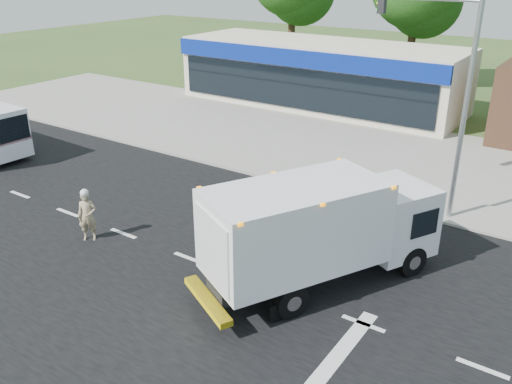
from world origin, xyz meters
TOP-DOWN VIEW (x-y plane):
  - ground at (0.00, 0.00)m, footprint 120.00×120.00m
  - road_asphalt at (0.00, 0.00)m, footprint 60.00×14.00m
  - sidewalk at (0.00, 8.20)m, footprint 60.00×2.40m
  - parking_apron at (0.00, 14.00)m, footprint 60.00×9.00m
  - lane_markings at (1.35, -1.35)m, footprint 55.20×7.00m
  - ems_box_truck at (1.05, 1.03)m, footprint 5.39×7.59m
  - emergency_worker at (-6.63, -0.91)m, footprint 0.76×0.72m
  - retail_strip_mall at (-9.00, 19.93)m, footprint 18.00×6.20m
  - traffic_signal_pole at (2.35, 7.60)m, footprint 3.51×0.25m

SIDE VIEW (x-z plane):
  - ground at x=0.00m, z-range 0.00..0.00m
  - road_asphalt at x=0.00m, z-range -0.01..0.01m
  - parking_apron at x=0.00m, z-range 0.00..0.02m
  - lane_markings at x=1.35m, z-range 0.01..0.02m
  - sidewalk at x=0.00m, z-range 0.00..0.12m
  - emergency_worker at x=-6.63m, z-range -0.02..1.85m
  - ems_box_truck at x=1.05m, z-range 0.25..3.52m
  - retail_strip_mall at x=-9.00m, z-range 0.01..4.01m
  - traffic_signal_pole at x=2.35m, z-range 0.92..8.92m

